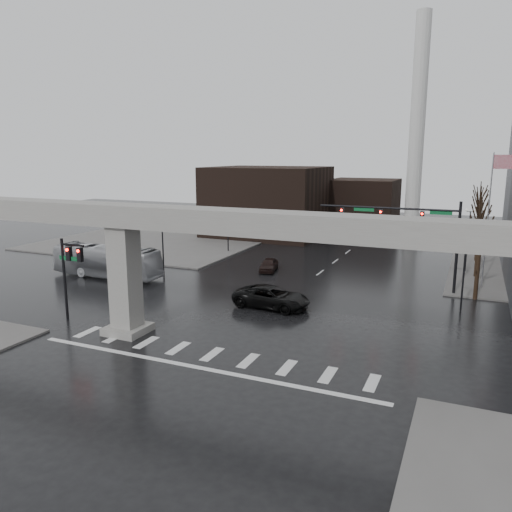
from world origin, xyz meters
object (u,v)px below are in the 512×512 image
(pickup_truck, at_px, (272,297))
(far_car, at_px, (269,265))
(city_bus, at_px, (107,261))
(signal_mast_arm, at_px, (412,225))

(pickup_truck, relative_size, far_car, 1.58)
(city_bus, distance_m, far_car, 16.11)
(signal_mast_arm, xyz_separation_m, pickup_truck, (-9.19, -9.68, -4.98))
(far_car, bearing_deg, city_bus, -158.82)
(pickup_truck, bearing_deg, signal_mast_arm, -39.56)
(signal_mast_arm, xyz_separation_m, far_car, (-14.07, 1.75, -5.17))
(city_bus, height_order, far_car, city_bus)
(pickup_truck, bearing_deg, city_bus, 85.22)
(pickup_truck, distance_m, city_bus, 18.70)
(city_bus, bearing_deg, far_car, -57.48)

